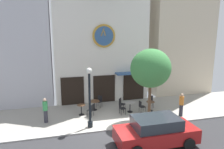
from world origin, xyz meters
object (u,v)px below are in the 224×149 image
at_px(street_lamp, 90,98).
at_px(pedestrian_orange, 181,104).
at_px(cafe_chair_outer, 151,100).
at_px(cafe_chair_corner, 121,103).
at_px(cafe_table_leftmost, 150,105).
at_px(street_tree, 151,68).
at_px(parked_car_red, 156,131).
at_px(cafe_table_near_door, 130,105).
at_px(cafe_chair_under_awning, 121,107).
at_px(cafe_table_rightmost, 81,108).
at_px(cafe_chair_left_end, 99,100).
at_px(cafe_chair_near_tree, 141,106).
at_px(pedestrian_green, 45,110).
at_px(cafe_table_center_left, 94,103).
at_px(cafe_chair_curbside, 91,109).

bearing_deg(street_lamp, pedestrian_orange, 1.15).
bearing_deg(street_lamp, cafe_chair_outer, 24.60).
bearing_deg(cafe_chair_corner, cafe_table_leftmost, -20.34).
bearing_deg(street_tree, parked_car_red, -108.10).
height_order(street_lamp, cafe_table_leftmost, street_lamp).
bearing_deg(cafe_table_near_door, cafe_chair_outer, 17.69).
bearing_deg(cafe_chair_under_awning, cafe_table_rightmost, 167.65).
relative_size(cafe_table_near_door, cafe_chair_left_end, 0.83).
bearing_deg(cafe_table_leftmost, cafe_chair_near_tree, -168.12).
distance_m(cafe_table_rightmost, cafe_table_near_door, 3.60).
bearing_deg(pedestrian_green, pedestrian_orange, -7.95).
bearing_deg(cafe_chair_outer, cafe_table_near_door, -162.31).
xyz_separation_m(cafe_chair_under_awning, cafe_chair_left_end, (-1.24, 1.94, 0.00)).
bearing_deg(pedestrian_green, cafe_table_leftmost, 1.37).
height_order(cafe_chair_under_awning, cafe_chair_outer, same).
relative_size(cafe_table_center_left, parked_car_red, 0.19).
xyz_separation_m(cafe_chair_under_awning, cafe_chair_curbside, (-2.17, 0.15, 0.00)).
bearing_deg(cafe_chair_near_tree, pedestrian_green, -179.91).
relative_size(cafe_table_center_left, cafe_chair_corner, 0.89).
height_order(cafe_table_rightmost, cafe_table_near_door, cafe_table_rightmost).
bearing_deg(cafe_table_rightmost, cafe_table_leftmost, -5.55).
xyz_separation_m(street_tree, cafe_table_leftmost, (0.79, 1.51, -3.08)).
xyz_separation_m(street_tree, parked_car_red, (-1.00, -3.06, -2.80)).
bearing_deg(pedestrian_orange, street_lamp, -178.85).
distance_m(cafe_table_center_left, cafe_table_leftmost, 4.27).
bearing_deg(cafe_table_near_door, cafe_table_leftmost, -5.86).
height_order(street_tree, cafe_chair_corner, street_tree).
bearing_deg(cafe_table_center_left, pedestrian_green, -158.07).
bearing_deg(street_lamp, pedestrian_green, 152.51).
bearing_deg(cafe_table_rightmost, cafe_chair_near_tree, -8.79).
bearing_deg(pedestrian_orange, cafe_table_near_door, 153.31).
xyz_separation_m(cafe_table_near_door, cafe_chair_outer, (1.95, 0.62, -0.01)).
bearing_deg(cafe_table_near_door, pedestrian_orange, -26.69).
bearing_deg(pedestrian_green, cafe_chair_near_tree, 0.09).
bearing_deg(cafe_table_center_left, pedestrian_orange, -25.10).
xyz_separation_m(street_tree, pedestrian_green, (-6.79, 1.33, -2.70)).
distance_m(street_tree, pedestrian_orange, 3.67).
height_order(cafe_chair_curbside, cafe_chair_left_end, same).
height_order(cafe_table_leftmost, cafe_chair_corner, cafe_chair_corner).
relative_size(street_lamp, cafe_chair_outer, 4.23).
relative_size(street_tree, cafe_table_leftmost, 6.70).
distance_m(cafe_table_rightmost, cafe_chair_near_tree, 4.40).
distance_m(cafe_table_leftmost, cafe_chair_outer, 0.87).
bearing_deg(street_lamp, cafe_table_rightmost, 98.51).
relative_size(cafe_table_rightmost, cafe_chair_under_awning, 0.85).
xyz_separation_m(cafe_chair_left_end, pedestrian_orange, (5.25, -3.30, 0.33)).
relative_size(cafe_chair_corner, cafe_chair_left_end, 1.00).
height_order(street_lamp, cafe_table_rightmost, street_lamp).
relative_size(cafe_table_center_left, cafe_table_leftmost, 1.10).
height_order(cafe_table_near_door, cafe_chair_near_tree, cafe_chair_near_tree).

